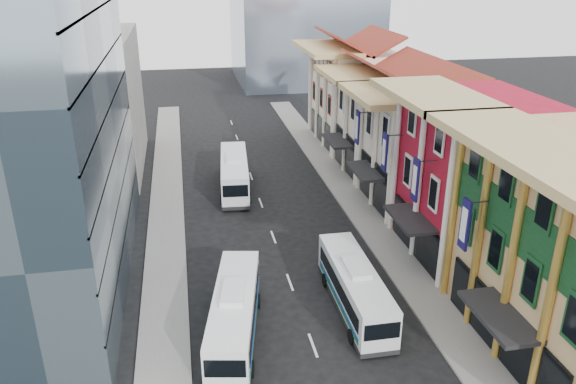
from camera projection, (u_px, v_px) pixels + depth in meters
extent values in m
cube|color=slate|center=(374.00, 227.00, 46.66)|extent=(3.00, 90.00, 0.15)
cube|color=slate|center=(166.00, 245.00, 43.71)|extent=(3.00, 90.00, 0.15)
cube|color=#A31226|center=(473.00, 178.00, 40.81)|extent=(8.00, 10.00, 12.00)
cube|color=white|center=(420.00, 151.00, 49.81)|extent=(8.00, 9.00, 10.00)
cube|color=white|center=(385.00, 124.00, 57.98)|extent=(8.00, 9.00, 10.00)
cube|color=white|center=(355.00, 96.00, 67.31)|extent=(8.00, 12.00, 11.00)
cube|color=#405565|center=(1.00, 62.00, 33.79)|extent=(12.00, 26.00, 30.00)
cube|color=gray|center=(88.00, 103.00, 57.89)|extent=(10.00, 18.00, 14.00)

